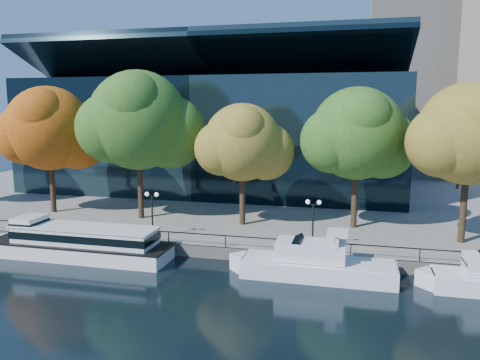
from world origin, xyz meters
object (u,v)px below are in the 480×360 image
(lamp_2, at_px, (313,213))
(cruiser_near, at_px, (311,263))
(tree_2, at_px, (140,122))
(tree_3, at_px, (244,144))
(tree_4, at_px, (359,136))
(tree_5, at_px, (471,136))
(lamp_1, at_px, (152,204))
(tree_1, at_px, (50,130))
(tour_boat, at_px, (75,241))

(lamp_2, bearing_deg, cruiser_near, -86.00)
(cruiser_near, height_order, tree_2, tree_2)
(tree_3, distance_m, tree_4, 10.73)
(cruiser_near, distance_m, tree_2, 23.07)
(tree_5, distance_m, lamp_2, 14.50)
(tree_4, bearing_deg, lamp_1, -155.91)
(tree_1, xyz_separation_m, tree_2, (10.57, -0.30, 0.93))
(lamp_1, bearing_deg, cruiser_near, -15.12)
(tree_1, xyz_separation_m, tree_4, (31.92, 1.03, -0.15))
(tour_boat, bearing_deg, cruiser_near, 0.01)
(tree_3, bearing_deg, tree_2, 179.34)
(tree_4, relative_size, lamp_1, 3.28)
(tour_boat, bearing_deg, lamp_1, 36.35)
(tree_3, xyz_separation_m, tree_5, (19.49, -1.51, 1.16))
(cruiser_near, height_order, tree_3, tree_3)
(tree_2, xyz_separation_m, lamp_2, (17.97, -6.42, -6.84))
(tree_2, xyz_separation_m, tree_5, (30.24, -1.63, -0.80))
(tree_1, xyz_separation_m, lamp_2, (28.54, -6.73, -5.91))
(cruiser_near, bearing_deg, lamp_1, 164.88)
(cruiser_near, relative_size, tree_1, 0.91)
(lamp_1, bearing_deg, tree_5, 10.35)
(lamp_2, bearing_deg, lamp_1, 180.00)
(lamp_2, bearing_deg, tree_1, 166.74)
(tree_4, relative_size, tree_5, 0.99)
(tree_2, distance_m, lamp_2, 20.27)
(tree_2, distance_m, tree_3, 10.93)
(tree_2, bearing_deg, tour_boat, -96.85)
(tree_3, relative_size, lamp_2, 2.91)
(tour_boat, relative_size, cruiser_near, 1.39)
(tree_2, bearing_deg, tree_1, 178.35)
(tree_2, bearing_deg, lamp_1, -58.10)
(tour_boat, distance_m, lamp_1, 7.00)
(cruiser_near, relative_size, tree_4, 0.93)
(tree_1, distance_m, lamp_1, 17.10)
(tree_4, bearing_deg, tour_boat, -152.79)
(lamp_2, bearing_deg, tree_4, 66.47)
(tree_1, bearing_deg, cruiser_near, -20.16)
(tree_1, height_order, lamp_2, tree_1)
(tree_2, distance_m, tree_5, 30.30)
(tour_boat, bearing_deg, tree_5, 15.36)
(tree_1, distance_m, tree_4, 31.93)
(cruiser_near, distance_m, tree_3, 14.80)
(tree_5, bearing_deg, tree_4, 161.59)
(cruiser_near, relative_size, tree_5, 0.91)
(tour_boat, height_order, lamp_1, lamp_1)
(tree_3, distance_m, lamp_2, 10.75)
(tree_1, relative_size, tree_4, 1.02)
(tree_4, bearing_deg, tree_1, -178.15)
(tree_3, height_order, lamp_1, tree_3)
(tour_boat, xyz_separation_m, tree_5, (31.48, 8.64, 8.65))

